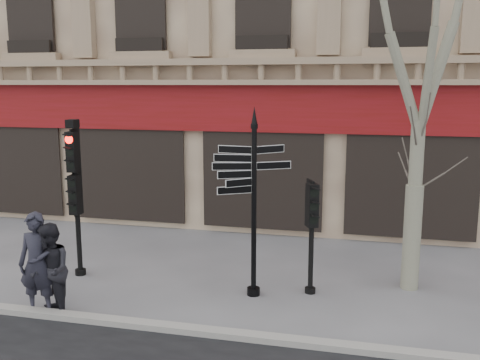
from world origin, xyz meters
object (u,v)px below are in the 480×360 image
object	(u,v)px
traffic_signal_main	(75,179)
pedestrian_b	(50,270)
fingerpost	(254,171)
pedestrian_a	(37,264)
traffic_signal_secondary	(312,217)

from	to	relation	value
traffic_signal_main	pedestrian_b	world-z (taller)	traffic_signal_main
fingerpost	pedestrian_a	distance (m)	4.44
fingerpost	traffic_signal_main	xyz separation A→B (m)	(-4.06, 0.24, -0.37)
traffic_signal_main	traffic_signal_secondary	world-z (taller)	traffic_signal_main
fingerpost	traffic_signal_secondary	bearing A→B (deg)	-0.76
traffic_signal_secondary	pedestrian_b	bearing A→B (deg)	-178.57
fingerpost	pedestrian_a	bearing A→B (deg)	-173.45
traffic_signal_secondary	pedestrian_b	xyz separation A→B (m)	(-4.56, -2.21, -0.73)
fingerpost	traffic_signal_secondary	distance (m)	1.53
pedestrian_b	pedestrian_a	bearing A→B (deg)	-136.26
traffic_signal_secondary	pedestrian_a	distance (m)	5.34
traffic_signal_main	traffic_signal_secondary	bearing A→B (deg)	-1.84
fingerpost	traffic_signal_main	size ratio (longest dim) A/B	1.10
pedestrian_a	pedestrian_b	size ratio (longest dim) A/B	1.11
traffic_signal_secondary	pedestrian_a	xyz separation A→B (m)	(-4.83, -2.19, -0.64)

